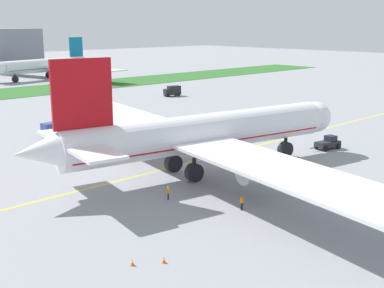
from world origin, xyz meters
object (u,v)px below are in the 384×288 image
at_px(pushback_tug, 328,143).
at_px(ground_crew_marshaller_front, 298,161).
at_px(service_truck_fuel_bowser, 56,129).
at_px(traffic_cone_starboard_wing, 132,262).
at_px(ground_crew_wingwalker_starboard, 242,201).
at_px(traffic_cone_near_nose, 164,260).
at_px(service_truck_catering_van, 173,91).
at_px(ground_crew_wingwalker_port, 168,191).
at_px(parked_airliner_far_outer, 47,65).
at_px(airliner_foreground, 199,134).

bearing_deg(pushback_tug, ground_crew_marshaller_front, -165.75).
bearing_deg(service_truck_fuel_bowser, traffic_cone_starboard_wing, -111.89).
bearing_deg(service_truck_fuel_bowser, pushback_tug, -53.76).
distance_m(ground_crew_wingwalker_starboard, traffic_cone_near_nose, 14.95).
xyz_separation_m(service_truck_fuel_bowser, service_truck_catering_van, (50.53, 25.72, 0.04)).
relative_size(pushback_tug, ground_crew_wingwalker_port, 3.71).
height_order(pushback_tug, ground_crew_wingwalker_starboard, pushback_tug).
distance_m(pushback_tug, traffic_cone_starboard_wing, 49.61).
height_order(ground_crew_wingwalker_starboard, traffic_cone_near_nose, ground_crew_wingwalker_starboard).
height_order(ground_crew_wingwalker_starboard, parked_airliner_far_outer, parked_airliner_far_outer).
distance_m(pushback_tug, parked_airliner_far_outer, 133.04).
bearing_deg(traffic_cone_near_nose, service_truck_catering_van, 48.43).
xyz_separation_m(pushback_tug, ground_crew_wingwalker_starboard, (-31.62, -8.79, 0.06)).
bearing_deg(ground_crew_wingwalker_starboard, service_truck_fuel_bowser, 86.07).
bearing_deg(airliner_foreground, traffic_cone_starboard_wing, -145.83).
xyz_separation_m(ground_crew_wingwalker_port, ground_crew_wingwalker_starboard, (3.73, -8.18, 0.04)).
xyz_separation_m(service_truck_catering_van, parked_airliner_far_outer, (-3.33, 67.23, 3.55)).
xyz_separation_m(ground_crew_marshaller_front, parked_airliner_far_outer, (32.03, 134.98, 4.06)).
bearing_deg(ground_crew_marshaller_front, ground_crew_wingwalker_port, 172.97).
xyz_separation_m(ground_crew_marshaller_front, ground_crew_wingwalker_starboard, (-18.43, -5.45, 0.02)).
xyz_separation_m(airliner_foreground, service_truck_fuel_bowser, (-3.11, 34.07, -4.02)).
bearing_deg(traffic_cone_starboard_wing, ground_crew_wingwalker_port, 38.79).
bearing_deg(traffic_cone_near_nose, service_truck_fuel_bowser, 70.92).
xyz_separation_m(airliner_foreground, pushback_tug, (25.25, -4.62, -4.55)).
height_order(pushback_tug, parked_airliner_far_outer, parked_airliner_far_outer).
xyz_separation_m(traffic_cone_starboard_wing, parked_airliner_far_outer, (67.19, 142.70, 4.82)).
height_order(service_truck_catering_van, parked_airliner_far_outer, parked_airliner_far_outer).
bearing_deg(service_truck_catering_van, traffic_cone_starboard_wing, -133.06).
bearing_deg(airliner_foreground, pushback_tug, -10.36).
bearing_deg(pushback_tug, traffic_cone_starboard_wing, -167.11).
bearing_deg(parked_airliner_far_outer, traffic_cone_starboard_wing, -115.21).
height_order(pushback_tug, traffic_cone_starboard_wing, pushback_tug).
bearing_deg(traffic_cone_near_nose, airliner_foreground, 39.48).
relative_size(traffic_cone_near_nose, service_truck_catering_van, 0.11).
relative_size(pushback_tug, ground_crew_wingwalker_starboard, 3.56).
distance_m(pushback_tug, traffic_cone_near_nose, 47.76).
height_order(traffic_cone_starboard_wing, parked_airliner_far_outer, parked_airliner_far_outer).
xyz_separation_m(ground_crew_marshaller_front, traffic_cone_starboard_wing, (-35.16, -7.72, -0.75)).
height_order(ground_crew_marshaller_front, service_truck_catering_van, service_truck_catering_van).
bearing_deg(service_truck_catering_van, pushback_tug, -108.99).
relative_size(ground_crew_marshaller_front, traffic_cone_near_nose, 2.94).
distance_m(ground_crew_marshaller_front, service_truck_catering_van, 76.43).
height_order(ground_crew_wingwalker_starboard, service_truck_catering_van, service_truck_catering_van).
bearing_deg(traffic_cone_starboard_wing, airliner_foreground, 34.17).
bearing_deg(airliner_foreground, service_truck_fuel_bowser, 95.22).
distance_m(ground_crew_wingwalker_port, traffic_cone_starboard_wing, 16.70).
bearing_deg(ground_crew_wingwalker_starboard, ground_crew_wingwalker_port, 114.51).
xyz_separation_m(ground_crew_wingwalker_port, parked_airliner_far_outer, (54.19, 132.25, 4.09)).
xyz_separation_m(pushback_tug, traffic_cone_starboard_wing, (-48.35, -11.07, -0.71)).
bearing_deg(ground_crew_wingwalker_starboard, pushback_tug, 15.54).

